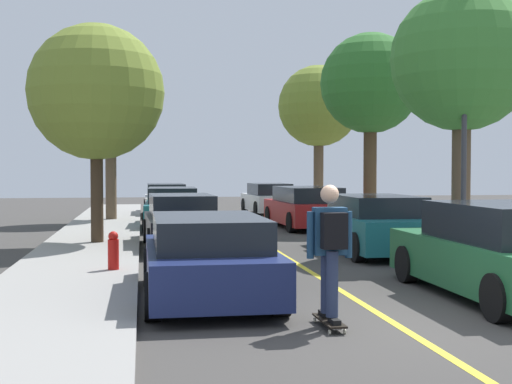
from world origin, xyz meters
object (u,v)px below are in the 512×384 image
at_px(parked_car_right_farthest, 269,199).
at_px(fire_hydrant, 113,251).
at_px(street_tree_left_near, 111,113).
at_px(parked_car_left_farthest, 166,200).
at_px(parked_car_right_near, 375,224).
at_px(street_tree_right_near, 370,85).
at_px(street_tree_right_far, 319,107).
at_px(skateboarder, 330,244).
at_px(street_tree_left_nearest, 96,93).
at_px(parked_car_left_nearest, 208,258).
at_px(parked_car_right_nearest, 501,253).
at_px(parked_car_left_near, 182,222).
at_px(parked_car_right_far, 306,207).
at_px(street_tree_right_nearest, 462,61).
at_px(streetlamp, 465,94).
at_px(skateboard, 329,321).
at_px(parked_car_left_far, 172,209).

relative_size(parked_car_right_farthest, fire_hydrant, 6.15).
bearing_deg(parked_car_right_farthest, street_tree_left_near, -150.70).
height_order(parked_car_left_farthest, parked_car_right_near, parked_car_right_near).
height_order(street_tree_right_near, street_tree_right_far, street_tree_right_near).
bearing_deg(skateboarder, street_tree_left_nearest, 109.68).
xyz_separation_m(parked_car_left_nearest, street_tree_right_far, (6.51, 18.71, 3.98)).
height_order(parked_car_right_nearest, street_tree_left_nearest, street_tree_left_nearest).
height_order(parked_car_left_near, parked_car_right_near, parked_car_right_near).
relative_size(parked_car_right_far, street_tree_right_nearest, 0.77).
height_order(street_tree_right_far, fire_hydrant, street_tree_right_far).
bearing_deg(fire_hydrant, skateboarder, -58.53).
bearing_deg(parked_car_right_farthest, street_tree_right_nearest, -81.50).
bearing_deg(streetlamp, parked_car_left_nearest, -145.29).
distance_m(parked_car_left_farthest, street_tree_right_far, 7.61).
xyz_separation_m(parked_car_right_near, street_tree_right_far, (2.09, 13.52, 3.94)).
xyz_separation_m(street_tree_left_near, streetlamp, (8.26, -11.19, -0.34)).
relative_size(parked_car_left_farthest, street_tree_left_near, 0.82).
bearing_deg(skateboard, parked_car_right_far, 77.77).
distance_m(parked_car_left_near, fire_hydrant, 4.71).
distance_m(parked_car_left_near, skateboarder, 9.17).
height_order(parked_car_right_farthest, street_tree_left_near, street_tree_left_near).
relative_size(parked_car_left_nearest, street_tree_right_near, 0.65).
distance_m(parked_car_right_near, streetlamp, 3.57).
height_order(parked_car_left_far, fire_hydrant, parked_car_left_far).
xyz_separation_m(street_tree_left_nearest, street_tree_right_near, (8.60, 4.43, 0.88)).
height_order(parked_car_left_near, skateboard, parked_car_left_near).
xyz_separation_m(parked_car_right_far, skateboard, (-3.10, -14.29, -0.60)).
height_order(parked_car_left_near, parked_car_left_far, parked_car_left_far).
bearing_deg(street_tree_right_nearest, fire_hydrant, -161.74).
height_order(parked_car_right_nearest, skateboarder, skateboarder).
bearing_deg(street_tree_right_near, parked_car_right_near, -107.47).
distance_m(street_tree_right_near, fire_hydrant, 13.04).
height_order(street_tree_right_nearest, streetlamp, streetlamp).
bearing_deg(parked_car_right_far, parked_car_right_nearest, -90.01).
bearing_deg(parked_car_left_nearest, parked_car_left_near, 90.01).
relative_size(parked_car_left_far, skateboard, 4.92).
bearing_deg(fire_hydrant, street_tree_left_near, 92.61).
bearing_deg(parked_car_right_far, parked_car_right_farthest, 90.00).
height_order(parked_car_left_far, skateboarder, skateboarder).
bearing_deg(parked_car_right_nearest, parked_car_left_far, 108.41).
bearing_deg(parked_car_left_farthest, street_tree_left_nearest, -100.31).
distance_m(parked_car_left_near, parked_car_right_near, 4.75).
distance_m(parked_car_left_farthest, skateboard, 21.05).
relative_size(parked_car_right_nearest, skateboard, 5.46).
relative_size(street_tree_left_near, fire_hydrant, 7.67).
distance_m(parked_car_left_far, fire_hydrant, 10.26).
distance_m(parked_car_left_farthest, parked_car_right_far, 8.04).
xyz_separation_m(parked_car_left_nearest, street_tree_left_nearest, (-2.09, 7.41, 3.23)).
bearing_deg(parked_car_left_farthest, street_tree_right_far, -1.79).
xyz_separation_m(street_tree_right_nearest, street_tree_right_near, (0.00, 6.72, 0.24)).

